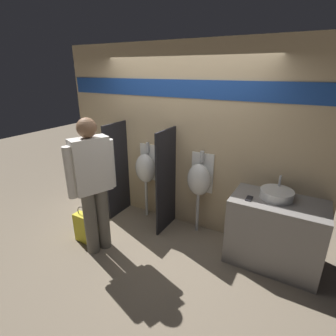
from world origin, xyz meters
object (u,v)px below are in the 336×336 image
(urinal_far, at_px, (199,180))
(person_in_vest, at_px, (93,182))
(sink_basin, at_px, (277,194))
(urinal_near_counter, at_px, (146,168))
(cell_phone, at_px, (249,198))
(toilet, at_px, (97,192))
(shopping_bag, at_px, (84,227))

(urinal_far, distance_m, person_in_vest, 1.47)
(sink_basin, distance_m, urinal_near_counter, 1.99)
(cell_phone, height_order, person_in_vest, person_in_vest)
(toilet, xyz_separation_m, shopping_bag, (0.55, -0.84, -0.07))
(urinal_far, xyz_separation_m, shopping_bag, (-1.30, -1.04, -0.63))
(sink_basin, height_order, urinal_near_counter, urinal_near_counter)
(cell_phone, distance_m, toilet, 2.70)
(sink_basin, distance_m, shopping_bag, 2.63)
(cell_phone, bearing_deg, person_in_vest, -156.81)
(urinal_far, height_order, shopping_bag, urinal_far)
(urinal_near_counter, bearing_deg, urinal_far, 0.00)
(urinal_far, bearing_deg, urinal_near_counter, 180.00)
(cell_phone, bearing_deg, sink_basin, 33.98)
(sink_basin, height_order, cell_phone, sink_basin)
(sink_basin, xyz_separation_m, toilet, (-2.91, -0.08, -0.64))
(toilet, relative_size, person_in_vest, 0.49)
(sink_basin, xyz_separation_m, person_in_vest, (-2.05, -0.95, 0.07))
(person_in_vest, bearing_deg, sink_basin, -43.09)
(urinal_near_counter, xyz_separation_m, shopping_bag, (-0.38, -1.04, -0.63))
(urinal_near_counter, xyz_separation_m, person_in_vest, (-0.07, -1.08, 0.16))
(sink_basin, height_order, shopping_bag, sink_basin)
(person_in_vest, bearing_deg, urinal_near_counter, 18.38)
(cell_phone, xyz_separation_m, shopping_bag, (-2.08, -0.73, -0.67))
(sink_basin, height_order, person_in_vest, person_in_vest)
(urinal_far, distance_m, shopping_bag, 1.78)
(urinal_near_counter, distance_m, person_in_vest, 1.09)
(sink_basin, relative_size, shopping_bag, 0.70)
(toilet, bearing_deg, shopping_bag, -56.89)
(toilet, height_order, person_in_vest, person_in_vest)
(person_in_vest, xyz_separation_m, shopping_bag, (-0.31, 0.03, -0.78))
(cell_phone, bearing_deg, urinal_far, 158.02)
(toilet, distance_m, shopping_bag, 1.00)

